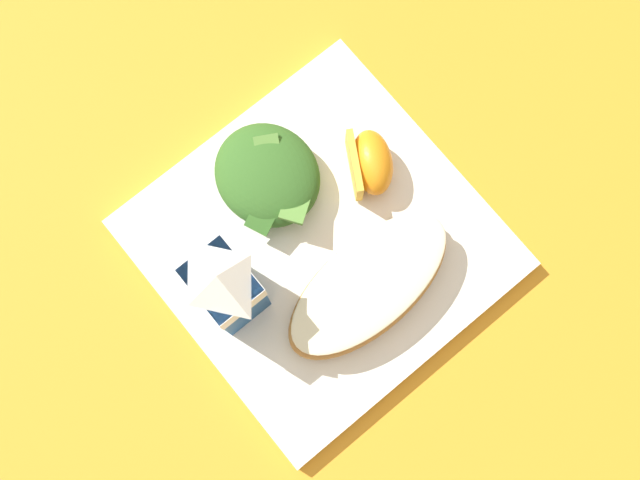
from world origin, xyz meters
The scene contains 6 objects.
ground centered at (0.00, 0.00, 0.00)m, with size 3.00×3.00×0.00m, color orange.
white_plate centered at (0.00, 0.00, 0.01)m, with size 0.28×0.28×0.02m, color white.
cheesy_pizza_bread centered at (-0.06, -0.01, 0.03)m, with size 0.09×0.17×0.04m.
green_salad_pile centered at (0.07, 0.00, 0.04)m, with size 0.11×0.09×0.04m.
milk_carton centered at (0.01, 0.09, 0.08)m, with size 0.06×0.04×0.11m.
orange_wedge_front centered at (0.02, -0.08, 0.04)m, with size 0.07×0.06×0.04m.
Camera 1 is at (-0.11, 0.09, 0.70)m, focal length 43.54 mm.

